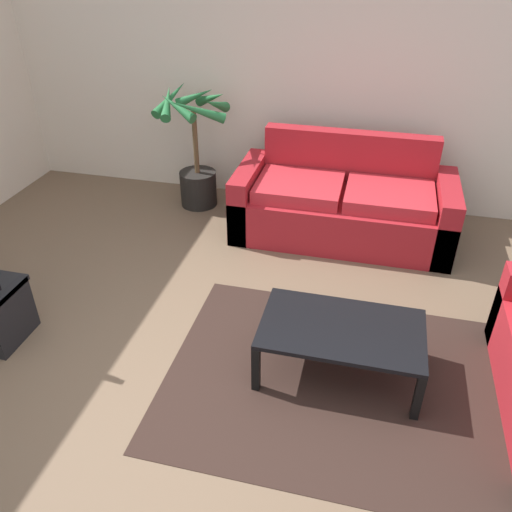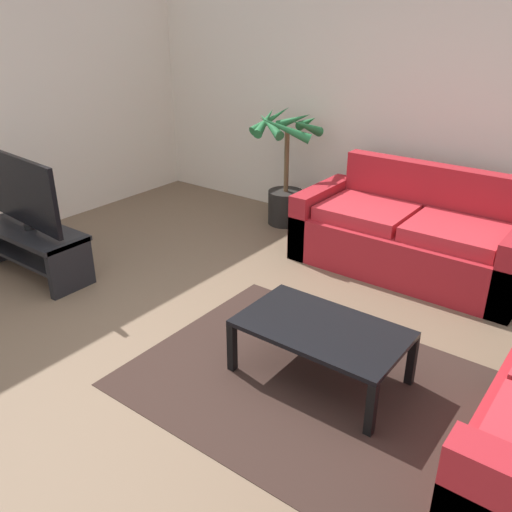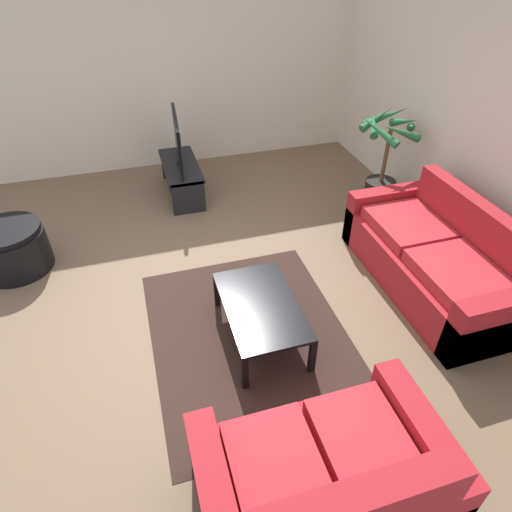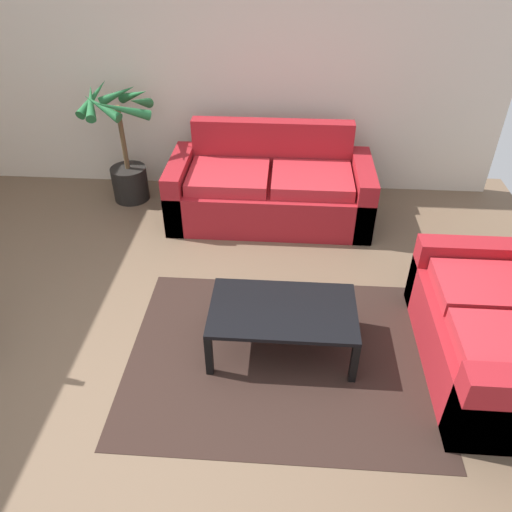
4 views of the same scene
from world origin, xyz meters
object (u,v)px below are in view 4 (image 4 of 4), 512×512
object	(u,v)px
couch_main	(270,190)
coffee_table	(283,313)
potted_palm	(124,153)
couch_loveseat	(501,335)

from	to	relation	value
couch_main	coffee_table	world-z (taller)	couch_main
couch_main	coffee_table	distance (m)	1.85
coffee_table	potted_palm	bearing A→B (deg)	129.14
couch_main	potted_palm	world-z (taller)	potted_palm
couch_loveseat	couch_main	bearing A→B (deg)	130.95
couch_main	coffee_table	bearing A→B (deg)	-84.57
couch_loveseat	potted_palm	xyz separation A→B (m)	(-3.20, 2.17, 0.24)
couch_main	potted_palm	xyz separation A→B (m)	(-1.54, 0.26, 0.23)
coffee_table	potted_palm	size ratio (longest dim) A/B	0.84
couch_loveseat	coffee_table	size ratio (longest dim) A/B	1.41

